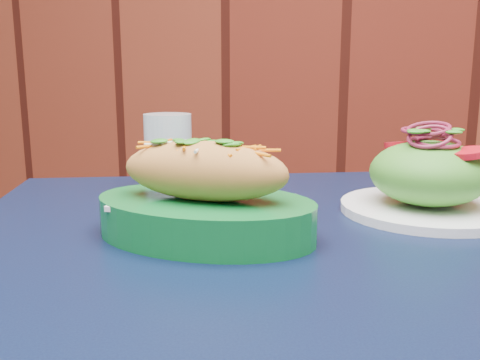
# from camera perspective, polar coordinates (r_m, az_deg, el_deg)

# --- Properties ---
(cafe_table) EXTENTS (1.02, 1.02, 0.75)m
(cafe_table) POSITION_cam_1_polar(r_m,az_deg,el_deg) (0.66, 4.92, -13.67)
(cafe_table) COLOR black
(cafe_table) RESTS_ON ground
(banh_mi_basket) EXTENTS (0.28, 0.20, 0.12)m
(banh_mi_basket) POSITION_cam_1_polar(r_m,az_deg,el_deg) (0.62, -3.78, -2.04)
(banh_mi_basket) COLOR #0D6629
(banh_mi_basket) RESTS_ON cafe_table
(salad_plate) EXTENTS (0.23, 0.23, 0.12)m
(salad_plate) POSITION_cam_1_polar(r_m,az_deg,el_deg) (0.77, 19.49, 0.11)
(salad_plate) COLOR white
(salad_plate) RESTS_ON cafe_table
(water_glass) EXTENTS (0.08, 0.08, 0.12)m
(water_glass) POSITION_cam_1_polar(r_m,az_deg,el_deg) (0.87, -7.66, 2.94)
(water_glass) COLOR silver
(water_glass) RESTS_ON cafe_table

